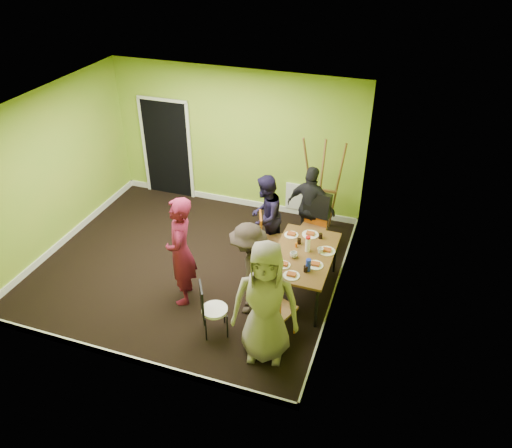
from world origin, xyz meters
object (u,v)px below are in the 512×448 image
Objects in this scene: dining_table at (303,257)px; chair_left_near at (261,276)px; thermos at (308,245)px; chair_front_end at (274,307)px; blue_bottle at (308,265)px; person_back_end at (311,208)px; easel at (322,189)px; orange_bottle at (296,245)px; chair_bentwood at (210,307)px; chair_left_far at (267,237)px; person_front_end at (266,303)px; person_left_far at (265,216)px; chair_back_end at (316,212)px; person_left_near at (249,269)px; person_standing at (181,252)px.

chair_left_near reaches higher than dining_table.
thermos reaches higher than chair_left_near.
chair_front_end reaches higher than blue_bottle.
person_back_end reaches higher than chair_front_end.
easel reaches higher than orange_bottle.
thermos is 0.15× the size of person_back_end.
thermos reaches higher than chair_bentwood.
chair_front_end is at bearing 104.45° from person_back_end.
chair_left_far is 1.86m from chair_bentwood.
chair_front_end is at bearing 74.93° from person_front_end.
chair_left_far is 0.37m from person_left_far.
chair_left_near is at bearing 82.85° from chair_back_end.
person_left_far is (-0.73, 0.71, -0.04)m from orange_bottle.
person_back_end reaches higher than person_left_near.
orange_bottle is 1.55m from person_front_end.
person_left_far is (0.12, 2.13, 0.27)m from chair_bentwood.
person_left_near is (-0.66, -0.63, 0.06)m from dining_table.
dining_table is 1.22m from person_left_far.
person_back_end is (-0.25, 1.25, -0.09)m from thermos.
chair_left_far is 0.50× the size of easel.
person_standing is (-0.94, -1.28, 0.35)m from chair_left_far.
chair_bentwood is at bearing -33.62° from chair_left_near.
person_back_end is at bearing -102.69° from easel.
chair_front_end is at bearing 25.86° from chair_left_near.
person_left_near is 2.02m from person_back_end.
chair_back_end is 0.17m from person_back_end.
chair_back_end is at bearing 94.06° from dining_table.
person_left_near is (0.22, -1.48, 0.00)m from person_left_far.
person_standing is at bearing 66.80° from person_back_end.
blue_bottle is at bearing 80.59° from person_standing.
chair_bentwood is 0.79m from person_left_near.
chair_front_end is 5.31× the size of blue_bottle.
thermos reaches higher than dining_table.
person_standing is 1.69m from person_front_end.
chair_left_far reaches higher than chair_left_near.
person_left_far reaches higher than chair_left_near.
chair_left_near is (0.22, -0.99, -0.03)m from chair_left_far.
person_standing is (-1.61, -1.94, 0.10)m from chair_back_end.
person_front_end is (0.61, -1.97, 0.37)m from chair_left_far.
chair_bentwood is 1.68m from orange_bottle.
chair_back_end is 2.63m from person_front_end.
blue_bottle reaches higher than orange_bottle.
person_left_far is at bearing 130.61° from blue_bottle.
thermos is at bearing 131.52° from person_left_near.
orange_bottle is 0.05× the size of person_left_near.
chair_left_far is 1.06× the size of chair_left_near.
easel is 9.83× the size of blue_bottle.
chair_left_near is at bearing 91.85° from person_back_end.
person_left_far reaches higher than chair_back_end.
dining_table is 0.44m from blue_bottle.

